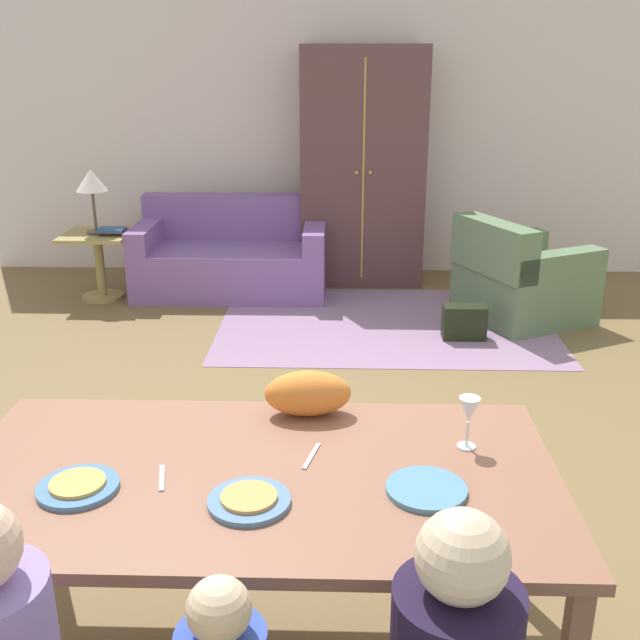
{
  "coord_description": "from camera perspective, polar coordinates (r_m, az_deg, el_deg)",
  "views": [
    {
      "loc": [
        -0.02,
        -3.42,
        2.03
      ],
      "look_at": [
        -0.11,
        -0.13,
        0.85
      ],
      "focal_mm": 41.87,
      "sensor_mm": 36.0,
      "label": 1
    }
  ],
  "objects": [
    {
      "name": "book_lower",
      "position": [
        6.63,
        -15.47,
        6.54
      ],
      "size": [
        0.22,
        0.16,
        0.03
      ],
      "primitive_type": "cube",
      "color": "#9D2537",
      "rests_on": "side_table"
    },
    {
      "name": "plate_near_man",
      "position": [
        2.47,
        -18.01,
        -12.06
      ],
      "size": [
        0.25,
        0.25,
        0.02
      ],
      "primitive_type": "cylinder",
      "color": "teal",
      "rests_on": "dining_table"
    },
    {
      "name": "book_upper",
      "position": [
        6.56,
        -15.65,
        6.65
      ],
      "size": [
        0.22,
        0.16,
        0.03
      ],
      "primitive_type": "cube",
      "color": "#2F5281",
      "rests_on": "book_lower"
    },
    {
      "name": "armoire",
      "position": [
        6.87,
        3.27,
        11.54
      ],
      "size": [
        1.1,
        0.59,
        2.1
      ],
      "color": "brown",
      "rests_on": "ground_plane"
    },
    {
      "name": "ground_plane",
      "position": [
        4.47,
        1.74,
        -7.39
      ],
      "size": [
        6.89,
        6.33,
        0.02
      ],
      "primitive_type": "cube",
      "color": "brown"
    },
    {
      "name": "pizza_near_child",
      "position": [
        2.29,
        -5.46,
        -13.31
      ],
      "size": [
        0.17,
        0.17,
        0.01
      ],
      "primitive_type": "cylinder",
      "color": "#DC924A",
      "rests_on": "plate_near_child"
    },
    {
      "name": "area_rug",
      "position": [
        5.93,
        4.98,
        -0.27
      ],
      "size": [
        2.6,
        1.8,
        0.01
      ],
      "primitive_type": "cube",
      "color": "gray",
      "rests_on": "ground_plane"
    },
    {
      "name": "wine_glass",
      "position": [
        2.57,
        11.31,
        -6.93
      ],
      "size": [
        0.07,
        0.07,
        0.19
      ],
      "color": "silver",
      "rests_on": "dining_table"
    },
    {
      "name": "fork",
      "position": [
        2.46,
        -11.99,
        -11.73
      ],
      "size": [
        0.05,
        0.15,
        0.01
      ],
      "primitive_type": "cube",
      "rotation": [
        0.0,
        0.0,
        0.21
      ],
      "color": "silver",
      "rests_on": "dining_table"
    },
    {
      "name": "couch",
      "position": [
        6.72,
        -6.73,
        4.75
      ],
      "size": [
        1.66,
        0.86,
        0.82
      ],
      "color": "#7E5A99",
      "rests_on": "ground_plane"
    },
    {
      "name": "handbag",
      "position": [
        5.67,
        10.96,
        -0.17
      ],
      "size": [
        0.32,
        0.16,
        0.26
      ],
      "primitive_type": "cube",
      "color": "black",
      "rests_on": "ground_plane"
    },
    {
      "name": "dining_table",
      "position": [
        2.49,
        -4.88,
        -12.74
      ],
      "size": [
        1.95,
        1.02,
        0.76
      ],
      "color": "#895944",
      "rests_on": "ground_plane"
    },
    {
      "name": "table_lamp",
      "position": [
        6.59,
        -17.07,
        10.0
      ],
      "size": [
        0.26,
        0.26,
        0.54
      ],
      "color": "brown",
      "rests_on": "side_table"
    },
    {
      "name": "plate_near_child",
      "position": [
        2.3,
        -5.44,
        -13.62
      ],
      "size": [
        0.25,
        0.25,
        0.02
      ],
      "primitive_type": "cylinder",
      "color": "#537AA0",
      "rests_on": "dining_table"
    },
    {
      "name": "pizza_near_man",
      "position": [
        2.46,
        -18.05,
        -11.76
      ],
      "size": [
        0.17,
        0.17,
        0.01
      ],
      "primitive_type": "cylinder",
      "color": "gold",
      "rests_on": "plate_near_man"
    },
    {
      "name": "knife",
      "position": [
        2.52,
        -0.65,
        -10.35
      ],
      "size": [
        0.06,
        0.17,
        0.01
      ],
      "primitive_type": "cube",
      "rotation": [
        0.0,
        0.0,
        -0.25
      ],
      "color": "silver",
      "rests_on": "dining_table"
    },
    {
      "name": "armchair",
      "position": [
        6.16,
        15.02,
        2.95
      ],
      "size": [
        1.15,
        1.14,
        0.82
      ],
      "color": "#5D7854",
      "rests_on": "ground_plane"
    },
    {
      "name": "plate_near_woman",
      "position": [
        2.36,
        8.13,
        -12.69
      ],
      "size": [
        0.25,
        0.25,
        0.02
      ],
      "primitive_type": "cylinder",
      "color": "teal",
      "rests_on": "dining_table"
    },
    {
      "name": "side_table",
      "position": [
        6.72,
        -16.54,
        4.69
      ],
      "size": [
        0.56,
        0.56,
        0.58
      ],
      "color": "#9E8B4C",
      "rests_on": "ground_plane"
    },
    {
      "name": "cat",
      "position": [
        2.76,
        -0.93,
        -5.63
      ],
      "size": [
        0.33,
        0.18,
        0.17
      ],
      "primitive_type": "ellipsoid",
      "rotation": [
        0.0,
        0.0,
        0.08
      ],
      "color": "orange",
      "rests_on": "dining_table"
    },
    {
      "name": "back_wall",
      "position": [
        7.22,
        1.87,
        14.35
      ],
      "size": [
        6.89,
        0.1,
        2.7
      ],
      "primitive_type": "cube",
      "color": "silver",
      "rests_on": "ground_plane"
    }
  ]
}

